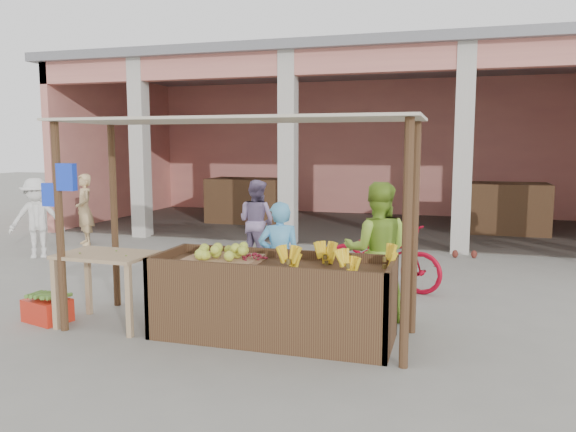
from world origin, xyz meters
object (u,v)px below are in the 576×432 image
(vendor_blue, at_px, (280,256))
(motorcycle, at_px, (383,255))
(fruit_stall, at_px, (273,302))
(vendor_green, at_px, (377,247))
(side_table, at_px, (106,265))
(red_crate, at_px, (47,310))

(vendor_blue, bearing_deg, motorcycle, -137.88)
(fruit_stall, height_order, vendor_green, vendor_green)
(fruit_stall, height_order, side_table, side_table)
(side_table, xyz_separation_m, red_crate, (-0.78, -0.09, -0.58))
(side_table, xyz_separation_m, vendor_green, (2.97, 1.17, 0.16))
(side_table, bearing_deg, motorcycle, 44.43)
(side_table, distance_m, vendor_blue, 2.03)
(motorcycle, bearing_deg, vendor_green, -159.06)
(red_crate, bearing_deg, fruit_stall, 20.33)
(fruit_stall, xyz_separation_m, vendor_blue, (-0.15, 0.74, 0.36))
(red_crate, height_order, vendor_green, vendor_green)
(motorcycle, bearing_deg, red_crate, 143.63)
(vendor_blue, relative_size, motorcycle, 0.81)
(side_table, height_order, motorcycle, motorcycle)
(side_table, xyz_separation_m, vendor_blue, (1.83, 0.89, 0.05))
(fruit_stall, distance_m, vendor_blue, 0.84)
(vendor_green, distance_m, motorcycle, 1.51)
(vendor_green, xyz_separation_m, motorcycle, (-0.10, 1.46, -0.38))
(side_table, distance_m, red_crate, 0.98)
(motorcycle, bearing_deg, fruit_stall, 177.30)
(vendor_blue, bearing_deg, side_table, 8.99)
(fruit_stall, relative_size, vendor_blue, 1.71)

